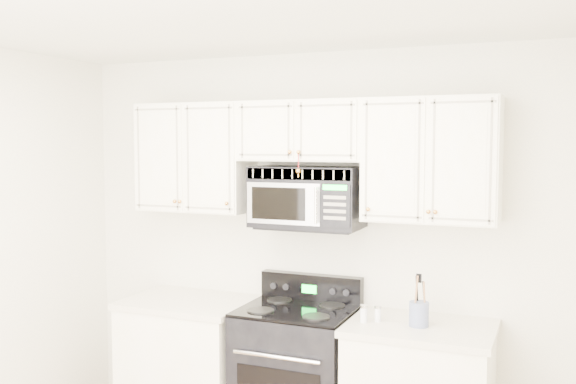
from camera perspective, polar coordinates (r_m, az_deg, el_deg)
The scene contains 8 objects.
room at distance 2.85m, azimuth -10.29°, elevation -9.85°, with size 3.51×3.51×2.61m.
base_cabinet_left at distance 4.68m, azimuth -8.71°, elevation -15.28°, with size 0.86×0.65×0.92m.
range at distance 4.33m, azimuth 0.81°, elevation -16.07°, with size 0.71×0.65×1.11m.
upper_cabinets at distance 4.18m, azimuth 1.51°, elevation 3.51°, with size 2.44×0.37×0.75m.
microwave at distance 4.17m, azimuth 1.72°, elevation -0.43°, with size 0.71×0.41×0.39m.
utensil_crock at distance 3.91m, azimuth 11.57°, elevation -10.50°, with size 0.12×0.12×0.31m.
shaker_salt at distance 3.94m, azimuth 6.75°, elevation -10.69°, with size 0.04×0.04×0.11m.
shaker_pepper at distance 3.98m, azimuth 8.00°, elevation -10.65°, with size 0.04×0.04×0.10m.
Camera 1 is at (1.51, -2.32, 2.00)m, focal length 40.00 mm.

